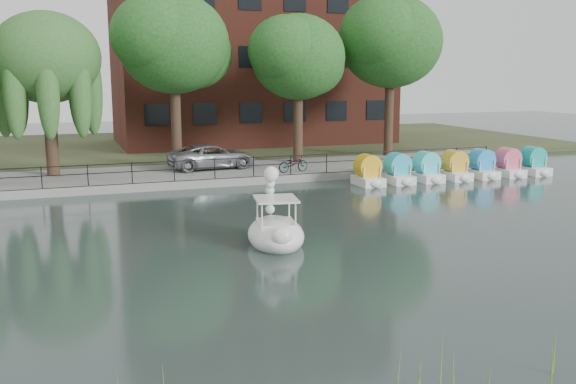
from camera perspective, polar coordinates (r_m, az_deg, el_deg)
ground_plane at (r=19.65m, az=2.61°, el=-5.83°), size 120.00×120.00×0.00m
promenade at (r=34.59m, az=-7.57°, el=1.57°), size 40.00×6.00×0.40m
kerb at (r=31.75m, az=-6.42°, el=0.80°), size 40.00×0.25×0.40m
land_strip at (r=48.25m, az=-11.16°, el=3.96°), size 60.00×22.00×0.36m
railing at (r=31.80m, az=-6.54°, el=2.53°), size 32.00×0.05×1.00m
apartment_building at (r=49.61m, az=-3.26°, el=14.94°), size 20.00×10.07×18.00m
willow_mid at (r=34.41m, az=-20.72°, el=11.06°), size 5.32×5.32×8.15m
broadleaf_center at (r=35.98m, az=-10.14°, el=12.81°), size 6.00×6.00×9.25m
broadleaf_right at (r=37.34m, az=0.91°, el=11.84°), size 5.40×5.40×8.32m
broadleaf_far at (r=41.02m, az=9.14°, el=13.01°), size 6.30×6.30×9.71m
minivan at (r=35.13m, az=-6.74°, el=3.32°), size 3.06×5.74×1.53m
bicycle at (r=33.69m, az=0.46°, el=2.63°), size 0.89×1.80×1.00m
swan_boat at (r=21.00m, az=-1.12°, el=-3.23°), size 2.30×3.17×2.45m
pedal_boat_row at (r=34.89m, az=14.61°, el=2.08°), size 11.35×1.70×1.40m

